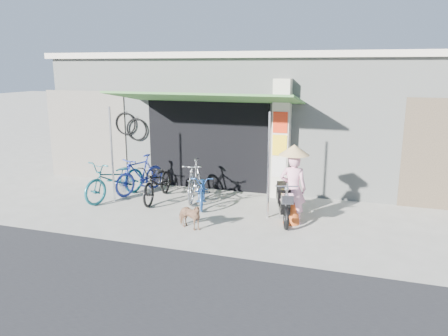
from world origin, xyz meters
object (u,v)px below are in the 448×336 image
(bike_silver, at_px, (194,180))
(bike_navy, at_px, (203,189))
(street_dog, at_px, (189,216))
(bike_black, at_px, (158,182))
(nun, at_px, (293,185))
(bike_teal, at_px, (116,179))
(moped, at_px, (283,201))
(bike_blue, at_px, (140,174))

(bike_silver, relative_size, bike_navy, 1.12)
(street_dog, bearing_deg, bike_black, 61.52)
(nun, bearing_deg, bike_teal, -8.60)
(bike_navy, xyz_separation_m, nun, (2.26, -0.58, 0.46))
(moped, xyz_separation_m, nun, (0.23, -0.19, 0.43))
(street_dog, distance_m, moped, 2.11)
(bike_blue, height_order, bike_navy, bike_blue)
(bike_teal, relative_size, moped, 1.20)
(bike_silver, distance_m, moped, 2.52)
(bike_black, xyz_separation_m, street_dog, (1.51, -1.61, -0.19))
(bike_blue, bearing_deg, street_dog, -23.47)
(bike_blue, distance_m, bike_black, 0.86)
(bike_blue, xyz_separation_m, bike_silver, (1.59, -0.10, -0.00))
(bike_black, relative_size, bike_navy, 1.20)
(bike_navy, bearing_deg, bike_silver, 116.08)
(street_dog, bearing_deg, nun, -44.65)
(bike_black, distance_m, bike_navy, 1.22)
(bike_teal, relative_size, nun, 1.13)
(bike_blue, distance_m, bike_silver, 1.59)
(bike_teal, bearing_deg, nun, 10.27)
(bike_silver, height_order, street_dog, bike_silver)
(street_dog, bearing_deg, bike_blue, 66.01)
(street_dog, bearing_deg, bike_navy, 28.89)
(bike_blue, bearing_deg, bike_teal, -96.11)
(bike_silver, bearing_deg, bike_blue, 165.04)
(bike_silver, relative_size, street_dog, 2.52)
(bike_blue, xyz_separation_m, nun, (4.22, -1.05, 0.35))
(bike_navy, bearing_deg, street_dog, -97.73)
(bike_blue, height_order, bike_silver, same)
(bike_silver, height_order, nun, nun)
(bike_navy, relative_size, street_dog, 2.25)
(moped, bearing_deg, bike_teal, 161.58)
(bike_blue, height_order, street_dog, bike_blue)
(nun, bearing_deg, bike_silver, -23.90)
(street_dog, xyz_separation_m, moped, (1.74, 1.19, 0.15))
(bike_silver, distance_m, nun, 2.82)
(bike_teal, height_order, bike_blue, bike_teal)
(bike_navy, bearing_deg, moped, -29.12)
(bike_teal, bearing_deg, bike_silver, 31.95)
(bike_teal, height_order, street_dog, bike_teal)
(bike_silver, bearing_deg, nun, -31.44)
(bike_teal, xyz_separation_m, bike_navy, (2.27, 0.21, -0.12))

